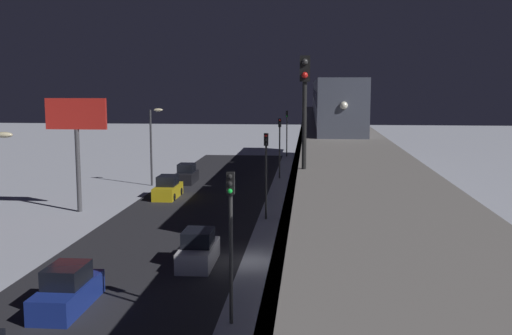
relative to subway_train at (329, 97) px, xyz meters
The scene contains 15 objects.
ground_plane 30.14m from the subway_train, 79.32° to the left, with size 240.00×240.00×0.00m, color silver.
avenue_asphalt 31.68m from the subway_train, 68.57° to the left, with size 11.00×103.43×0.01m, color #28282D.
elevated_railway 28.49m from the subway_train, 89.82° to the left, with size 5.00×103.43×6.91m.
subway_train is the anchor object (origin of this frame).
rail_signal 39.91m from the subway_train, 87.06° to the left, with size 0.36×0.41×4.00m.
sedan_yellow 18.97m from the subway_train, 33.77° to the left, with size 1.91×4.60×1.97m.
sedan_blue 39.18m from the subway_train, 70.94° to the left, with size 1.80×4.65×1.97m.
sedan_white 31.31m from the subway_train, 74.83° to the left, with size 1.80×4.25×1.97m.
sedan_black 16.42m from the subway_train, ahead, with size 1.80×4.08×1.97m.
traffic_light_near 37.96m from the subway_train, 82.33° to the left, with size 0.32×0.44×6.40m.
traffic_light_mid 18.71m from the subway_train, 73.92° to the left, with size 0.32×0.44×6.40m.
traffic_light_far 7.18m from the subway_train, 26.04° to the right, with size 0.32×0.44×6.40m.
traffic_light_distant 23.36m from the subway_train, 77.33° to the right, with size 0.32×0.44×6.40m.
commercial_billboard 25.63m from the subway_train, 39.01° to the left, with size 4.80×0.36×8.90m.
street_lamp_far 17.95m from the subway_train, 11.04° to the left, with size 1.35×0.44×7.65m.
Camera 1 is at (-3.49, 32.89, 9.88)m, focal length 42.28 mm.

